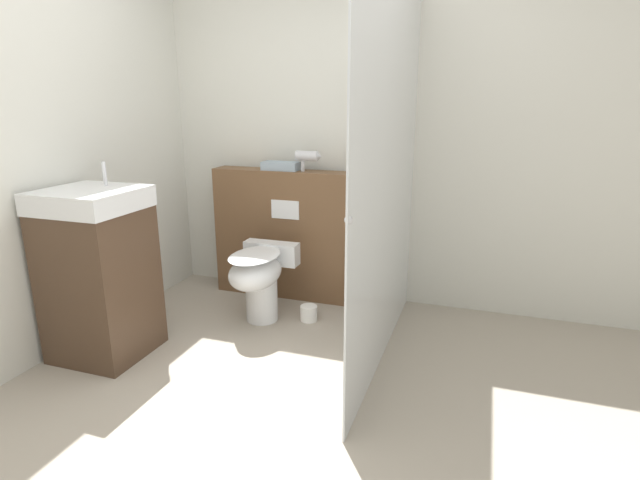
{
  "coord_description": "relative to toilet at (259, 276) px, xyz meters",
  "views": [
    {
      "loc": [
        0.94,
        -1.8,
        1.51
      ],
      "look_at": [
        -0.04,
        1.09,
        0.65
      ],
      "focal_mm": 28.0,
      "sensor_mm": 36.0,
      "label": 1
    }
  ],
  "objects": [
    {
      "name": "ground_plane",
      "position": [
        0.5,
        -1.13,
        -0.34
      ],
      "size": [
        12.0,
        12.0,
        0.0
      ],
      "primitive_type": "plane",
      "color": "#9E9384"
    },
    {
      "name": "shower_glass",
      "position": [
        0.91,
        -0.19,
        0.74
      ],
      "size": [
        0.04,
        1.74,
        2.16
      ],
      "color": "silver",
      "rests_on": "ground_plane"
    },
    {
      "name": "toilet",
      "position": [
        0.0,
        0.0,
        0.0
      ],
      "size": [
        0.4,
        0.57,
        0.52
      ],
      "color": "white",
      "rests_on": "ground_plane"
    },
    {
      "name": "spare_toilet_roll",
      "position": [
        0.32,
        0.12,
        -0.28
      ],
      "size": [
        0.12,
        0.12,
        0.11
      ],
      "color": "white",
      "rests_on": "ground_plane"
    },
    {
      "name": "wall_back",
      "position": [
        0.5,
        0.71,
        0.91
      ],
      "size": [
        8.0,
        0.06,
        2.5
      ],
      "color": "silver",
      "rests_on": "ground_plane"
    },
    {
      "name": "sink_vanity",
      "position": [
        -0.7,
        -0.71,
        0.17
      ],
      "size": [
        0.52,
        0.51,
        1.16
      ],
      "color": "#473323",
      "rests_on": "ground_plane"
    },
    {
      "name": "partition_panel",
      "position": [
        0.02,
        0.53,
        0.16
      ],
      "size": [
        1.21,
        0.21,
        0.99
      ],
      "color": "brown",
      "rests_on": "ground_plane"
    },
    {
      "name": "folded_towel",
      "position": [
        -0.05,
        0.53,
        0.69
      ],
      "size": [
        0.28,
        0.13,
        0.06
      ],
      "color": "#8C9EAD",
      "rests_on": "partition_panel"
    },
    {
      "name": "hair_drier",
      "position": [
        0.17,
        0.52,
        0.77
      ],
      "size": [
        0.19,
        0.07,
        0.15
      ],
      "color": "#B7B7BC",
      "rests_on": "partition_panel"
    }
  ]
}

